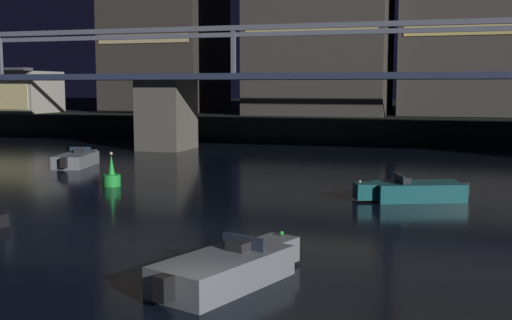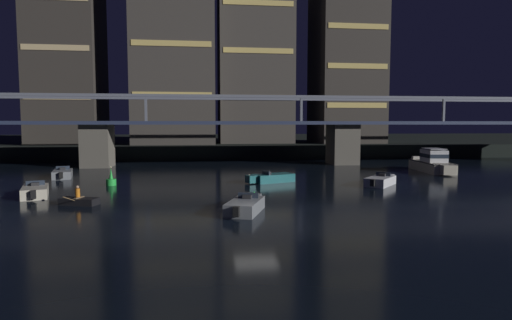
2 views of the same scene
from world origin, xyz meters
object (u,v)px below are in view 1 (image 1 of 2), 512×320
at_px(speedboat_near_center, 413,191).
at_px(channel_buoy, 112,177).
at_px(speedboat_far_left, 77,159).
at_px(speedboat_far_center, 229,268).
at_px(waterfront_pavilion, 1,92).
at_px(river_bridge, 377,96).

bearing_deg(speedboat_near_center, channel_buoy, -178.78).
relative_size(speedboat_near_center, speedboat_far_left, 0.97).
bearing_deg(speedboat_far_center, waterfront_pavilion, 133.62).
xyz_separation_m(waterfront_pavilion, speedboat_far_center, (41.53, -43.58, -4.02)).
xyz_separation_m(speedboat_far_left, speedboat_far_center, (17.31, -20.21, 0.00)).
bearing_deg(speedboat_near_center, waterfront_pavilion, 146.78).
bearing_deg(river_bridge, speedboat_near_center, -78.63).
distance_m(waterfront_pavilion, speedboat_far_left, 33.90).
bearing_deg(waterfront_pavilion, channel_buoy, -44.61).
bearing_deg(channel_buoy, river_bridge, 57.99).
bearing_deg(river_bridge, channel_buoy, -122.01).
height_order(waterfront_pavilion, speedboat_far_left, waterfront_pavilion).
bearing_deg(speedboat_near_center, speedboat_far_left, 163.24).
xyz_separation_m(speedboat_near_center, speedboat_far_left, (-21.22, 6.39, 0.00)).
bearing_deg(speedboat_far_left, speedboat_far_center, -49.42).
xyz_separation_m(river_bridge, speedboat_near_center, (3.59, -17.85, -3.96)).
bearing_deg(river_bridge, waterfront_pavilion, 164.11).
xyz_separation_m(waterfront_pavilion, speedboat_far_left, (24.22, -23.37, -4.02)).
relative_size(river_bridge, speedboat_far_left, 20.32).
distance_m(speedboat_near_center, channel_buoy, 14.95).
bearing_deg(speedboat_near_center, speedboat_far_center, -105.80).
xyz_separation_m(speedboat_near_center, channel_buoy, (-14.94, -0.32, 0.06)).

